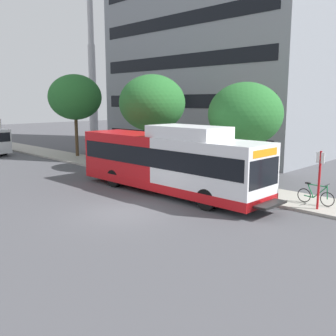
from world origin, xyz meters
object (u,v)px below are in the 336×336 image
(street_tree_mid_block, at_px, (152,103))
(transit_bus, at_px, (169,162))
(street_tree_near_stop, at_px, (245,114))
(street_tree_far_block, at_px, (75,97))
(bus_stop_sign_pole, at_px, (319,176))
(bicycle_parked, at_px, (316,195))

(street_tree_mid_block, bearing_deg, transit_bus, -125.91)
(street_tree_near_stop, height_order, street_tree_mid_block, street_tree_mid_block)
(street_tree_mid_block, relative_size, street_tree_far_block, 0.94)
(street_tree_far_block, bearing_deg, transit_bus, -104.17)
(transit_bus, relative_size, street_tree_mid_block, 1.88)
(bus_stop_sign_pole, distance_m, bicycle_parked, 1.37)
(street_tree_mid_block, distance_m, street_tree_far_block, 9.39)
(transit_bus, relative_size, street_tree_far_block, 1.76)
(bus_stop_sign_pole, bearing_deg, bicycle_parked, 29.70)
(bus_stop_sign_pole, xyz_separation_m, street_tree_near_stop, (2.07, 5.28, 2.48))
(street_tree_near_stop, relative_size, street_tree_mid_block, 0.88)
(bus_stop_sign_pole, relative_size, street_tree_far_block, 0.37)
(street_tree_near_stop, xyz_separation_m, street_tree_far_block, (-0.40, 16.85, 1.04))
(transit_bus, bearing_deg, street_tree_mid_block, 54.09)
(transit_bus, distance_m, bicycle_parked, 7.44)
(street_tree_near_stop, relative_size, street_tree_far_block, 0.83)
(bus_stop_sign_pole, xyz_separation_m, street_tree_far_block, (1.66, 22.12, 3.52))
(street_tree_near_stop, bearing_deg, transit_bus, 155.30)
(bicycle_parked, distance_m, street_tree_mid_block, 13.07)
(bus_stop_sign_pole, xyz_separation_m, street_tree_mid_block, (1.92, 12.75, 3.07))
(street_tree_near_stop, bearing_deg, bicycle_parked, -105.43)
(bicycle_parked, bearing_deg, street_tree_mid_block, 84.48)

